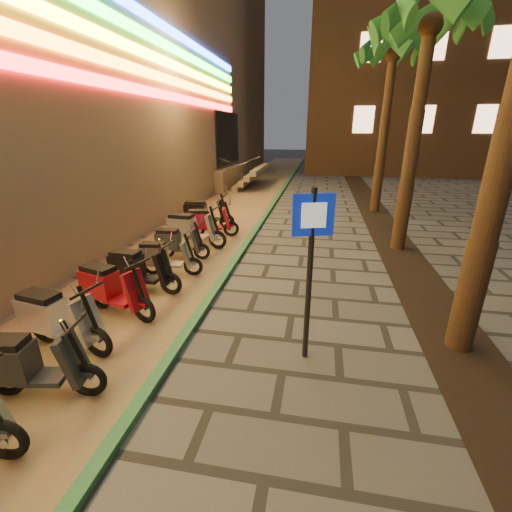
% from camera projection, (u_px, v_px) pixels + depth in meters
% --- Properties ---
extents(ground, '(120.00, 120.00, 0.00)m').
position_uv_depth(ground, '(210.00, 407.00, 4.38)').
color(ground, '#474442').
rests_on(ground, ground).
extents(parking_strip, '(3.40, 60.00, 0.01)m').
position_uv_depth(parking_strip, '(224.00, 216.00, 14.05)').
color(parking_strip, '#8C7251').
rests_on(parking_strip, ground).
extents(green_curb, '(0.18, 60.00, 0.10)m').
position_uv_depth(green_curb, '(264.00, 217.00, 13.74)').
color(green_curb, '#2A7140').
rests_on(green_curb, ground).
extents(planting_strip, '(1.20, 40.00, 0.02)m').
position_uv_depth(planting_strip, '(413.00, 274.00, 8.38)').
color(planting_strip, black).
rests_on(planting_strip, ground).
extents(apartment_block, '(18.00, 16.06, 25.00)m').
position_uv_depth(apartment_block, '(427.00, 10.00, 28.01)').
color(apartment_block, brown).
rests_on(apartment_block, ground).
extents(palm_c, '(2.97, 3.02, 6.91)m').
position_uv_depth(palm_c, '(431.00, 24.00, 8.23)').
color(palm_c, '#472D19').
rests_on(palm_c, ground).
extents(palm_d, '(2.97, 3.02, 7.16)m').
position_uv_depth(palm_d, '(393.00, 55.00, 12.77)').
color(palm_d, '#472D19').
rests_on(palm_d, ground).
extents(pedestrian_sign, '(0.56, 0.20, 2.64)m').
position_uv_depth(pedestrian_sign, '(311.00, 254.00, 4.78)').
color(pedestrian_sign, black).
rests_on(pedestrian_sign, ground).
extents(scooter_4, '(1.62, 0.70, 1.14)m').
position_uv_depth(scooter_4, '(26.00, 364.00, 4.42)').
color(scooter_4, black).
rests_on(scooter_4, ground).
extents(scooter_5, '(1.71, 0.72, 1.20)m').
position_uv_depth(scooter_5, '(55.00, 318.00, 5.45)').
color(scooter_5, black).
rests_on(scooter_5, ground).
extents(scooter_6, '(1.70, 0.87, 1.21)m').
position_uv_depth(scooter_6, '(110.00, 288.00, 6.48)').
color(scooter_6, black).
rests_on(scooter_6, ground).
extents(scooter_7, '(1.65, 0.59, 1.16)m').
position_uv_depth(scooter_7, '(137.00, 269.00, 7.41)').
color(scooter_7, black).
rests_on(scooter_7, ground).
extents(scooter_8, '(1.52, 0.59, 1.06)m').
position_uv_depth(scooter_8, '(163.00, 257.00, 8.23)').
color(scooter_8, black).
rests_on(scooter_8, ground).
extents(scooter_9, '(1.49, 0.52, 1.05)m').
position_uv_depth(scooter_9, '(176.00, 242.00, 9.32)').
color(scooter_9, black).
rests_on(scooter_9, ground).
extents(scooter_10, '(1.82, 0.65, 1.28)m').
position_uv_depth(scooter_10, '(190.00, 229.00, 10.23)').
color(scooter_10, black).
rests_on(scooter_10, ground).
extents(scooter_11, '(1.67, 0.78, 1.18)m').
position_uv_depth(scooter_11, '(207.00, 222.00, 11.19)').
color(scooter_11, black).
rests_on(scooter_11, ground).
extents(scooter_12, '(1.79, 0.63, 1.26)m').
position_uv_depth(scooter_12, '(203.00, 213.00, 12.18)').
color(scooter_12, black).
rests_on(scooter_12, ground).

